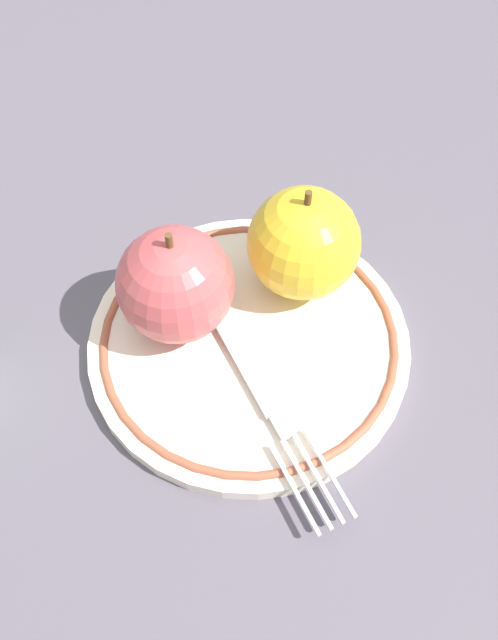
# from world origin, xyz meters

# --- Properties ---
(ground_plane) EXTENTS (2.00, 2.00, 0.00)m
(ground_plane) POSITION_xyz_m (0.00, 0.00, 0.00)
(ground_plane) COLOR #544E59
(plate) EXTENTS (0.22, 0.22, 0.01)m
(plate) POSITION_xyz_m (-0.01, 0.00, 0.01)
(plate) COLOR #EFE0C8
(plate) RESTS_ON ground_plane
(apple_red_whole) EXTENTS (0.08, 0.08, 0.09)m
(apple_red_whole) POSITION_xyz_m (-0.06, 0.01, 0.05)
(apple_red_whole) COLOR #BD4B4D
(apple_red_whole) RESTS_ON plate
(apple_second_whole) EXTENTS (0.08, 0.08, 0.09)m
(apple_second_whole) POSITION_xyz_m (0.02, 0.06, 0.05)
(apple_second_whole) COLOR gold
(apple_second_whole) RESTS_ON plate
(fork) EXTENTS (0.12, 0.16, 0.00)m
(fork) POSITION_xyz_m (0.01, -0.05, 0.02)
(fork) COLOR silver
(fork) RESTS_ON plate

